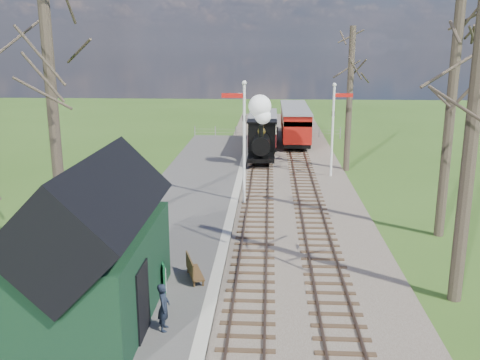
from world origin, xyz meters
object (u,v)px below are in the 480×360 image
object	(u,v)px
bench	(192,269)
locomotive	(261,133)
red_carriage_a	(296,127)
semaphore_near	(243,134)
coach	(263,128)
red_carriage_b	(293,118)
person	(164,307)
sign_board	(163,277)
semaphore_far	(334,123)
station_shed	(97,249)

from	to	relation	value
bench	locomotive	bearing A→B (deg)	84.03
red_carriage_a	semaphore_near	bearing A→B (deg)	-102.01
coach	locomotive	bearing A→B (deg)	-90.11
red_carriage_b	locomotive	bearing A→B (deg)	-102.32
red_carriage_b	person	size ratio (longest dim) A/B	4.01
coach	person	distance (m)	28.24
red_carriage_b	sign_board	world-z (taller)	red_carriage_b
semaphore_far	locomotive	distance (m)	5.66
semaphore_near	coach	size ratio (longest dim) A/B	0.84
station_shed	sign_board	world-z (taller)	station_shed
coach	red_carriage_a	world-z (taller)	red_carriage_a
semaphore_far	coach	xyz separation A→B (m)	(-4.37, 9.44, -1.79)
semaphore_far	sign_board	bearing A→B (deg)	-113.60
semaphore_far	sign_board	distance (m)	18.05
semaphore_near	locomotive	distance (m)	9.52
station_shed	semaphore_near	xyz separation A→B (m)	(3.53, 12.00, 1.35)
semaphore_far	bench	distance (m)	16.89
coach	person	bearing A→B (deg)	-94.64
person	bench	bearing A→B (deg)	-7.03
station_shed	red_carriage_b	distance (m)	34.05
red_carriage_a	red_carriage_b	size ratio (longest dim) A/B	1.00
semaphore_far	sign_board	world-z (taller)	semaphore_far
person	red_carriage_a	bearing A→B (deg)	-11.36
station_shed	sign_board	bearing A→B (deg)	47.08
semaphore_far	red_carriage_a	size ratio (longest dim) A/B	1.04
station_shed	coach	bearing A→B (deg)	81.10
coach	sign_board	xyz separation A→B (m)	(-2.77, -25.80, -0.87)
person	locomotive	bearing A→B (deg)	-7.52
sign_board	person	world-z (taller)	person
semaphore_far	person	world-z (taller)	semaphore_far
semaphore_far	locomotive	bearing A→B (deg)	142.46
sign_board	bench	world-z (taller)	sign_board
station_shed	locomotive	xyz separation A→B (m)	(4.29, 21.37, -0.13)
locomotive	red_carriage_b	bearing A→B (deg)	77.68
locomotive	person	bearing A→B (deg)	-95.88
semaphore_far	coach	size ratio (longest dim) A/B	0.77
red_carriage_a	sign_board	distance (m)	26.76
coach	person	xyz separation A→B (m)	(-2.29, -28.14, -0.68)
coach	red_carriage_b	distance (m)	6.45
red_carriage_a	locomotive	bearing A→B (deg)	-112.00
locomotive	bench	bearing A→B (deg)	-95.97
sign_board	locomotive	bearing A→B (deg)	82.03
semaphore_near	semaphore_far	distance (m)	7.91
red_carriage_b	sign_board	bearing A→B (deg)	-99.62
coach	sign_board	world-z (taller)	coach
station_shed	coach	world-z (taller)	station_shed
station_shed	coach	xyz separation A→B (m)	(4.30, 27.44, -0.71)
locomotive	semaphore_near	bearing A→B (deg)	-94.62
semaphore_far	coach	bearing A→B (deg)	114.87
semaphore_far	red_carriage_a	distance (m)	10.15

